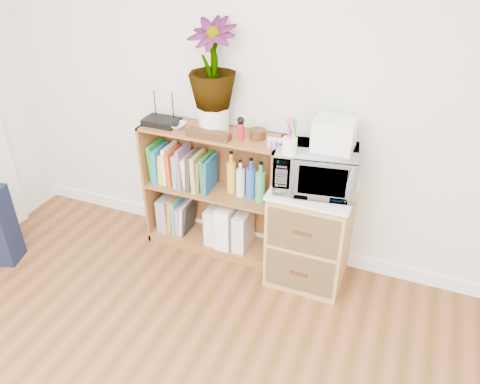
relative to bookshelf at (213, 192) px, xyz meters
The scene contains 21 objects.
skirting_board 0.57m from the bookshelf, 21.80° to the left, with size 4.00×0.02×0.10m, color white.
bookshelf is the anchor object (origin of this frame).
wicker_unit 0.76m from the bookshelf, ahead, with size 0.50×0.45×0.70m, color #9E7542.
microwave 0.85m from the bookshelf, ahead, with size 0.49×0.33×0.27m, color silver.
pen_cup 0.85m from the bookshelf, 18.14° to the right, with size 0.09×0.09×0.10m, color white.
small_appliance 1.03m from the bookshelf, ahead, with size 0.24×0.20×0.19m, color white.
router 0.62m from the bookshelf, behind, with size 0.24×0.16×0.04m, color black.
white_bowl 0.55m from the bookshelf, behind, with size 0.13×0.13×0.03m, color silver.
plant_pot 0.56m from the bookshelf, 50.22° to the left, with size 0.20×0.20×0.17m, color silver.
potted_plant 0.92m from the bookshelf, 50.22° to the left, with size 0.31×0.31×0.55m, color #3E7B31.
trinket_box 0.51m from the bookshelf, 72.52° to the right, with size 0.30×0.07×0.05m, color #38210F.
kokeshi_doll 0.58m from the bookshelf, ahead, with size 0.05×0.05×0.11m, color maroon.
wooden_bowl 0.60m from the bookshelf, ahead, with size 0.11×0.11×0.06m, color #36210E.
paint_jars 0.70m from the bookshelf, 10.60° to the right, with size 0.10×0.04×0.05m, color pink.
file_box 0.48m from the bookshelf, behind, with size 0.08×0.22×0.27m, color gray.
magazine_holder_left 0.26m from the bookshelf, 30.51° to the right, with size 0.09×0.23×0.29m, color silver.
magazine_holder_mid 0.27m from the bookshelf, ahead, with size 0.10×0.26×0.33m, color white.
magazine_holder_right 0.35m from the bookshelf, ahead, with size 0.09×0.23×0.29m, color silver.
cookbooks 0.28m from the bookshelf, behind, with size 0.48×0.20×0.31m.
liquor_bottles 0.31m from the bookshelf, ahead, with size 0.30×0.07×0.30m.
lower_books 0.39m from the bookshelf, behind, with size 0.18×0.19×0.29m.
Camera 1 is at (0.92, -0.51, 2.22)m, focal length 35.00 mm.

